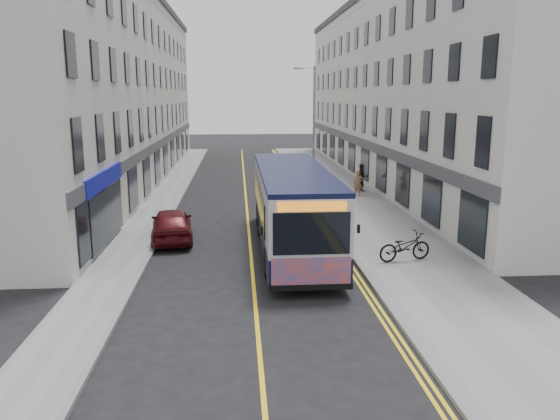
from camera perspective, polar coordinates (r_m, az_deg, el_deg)
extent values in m
plane|color=black|center=(20.70, -2.96, -5.77)|extent=(140.00, 140.00, 0.00)
cube|color=gray|center=(33.01, 7.38, 0.97)|extent=(4.50, 64.00, 0.12)
cube|color=gray|center=(32.64, -12.34, 0.66)|extent=(2.00, 64.00, 0.12)
cube|color=slate|center=(32.63, 3.51, 0.92)|extent=(0.18, 64.00, 0.13)
cube|color=slate|center=(32.51, -10.60, 0.70)|extent=(0.18, 64.00, 0.13)
cube|color=yellow|center=(32.34, -3.53, 0.71)|extent=(0.12, 64.00, 0.01)
cube|color=yellow|center=(32.58, 2.72, 0.81)|extent=(0.10, 64.00, 0.01)
cube|color=yellow|center=(32.61, 3.07, 0.81)|extent=(0.10, 64.00, 0.01)
cube|color=silver|center=(42.44, 12.21, 11.97)|extent=(6.00, 46.00, 13.00)
cube|color=beige|center=(41.60, -16.64, 11.75)|extent=(6.00, 46.00, 13.00)
cylinder|color=#919399|center=(34.12, 3.55, 8.07)|extent=(0.14, 0.14, 8.00)
cylinder|color=#919399|center=(34.01, 2.77, 14.65)|extent=(1.00, 0.08, 0.08)
cube|color=#919399|center=(33.95, 1.91, 14.57)|extent=(0.50, 0.18, 0.12)
cube|color=black|center=(22.53, 1.31, -2.05)|extent=(2.63, 11.59, 0.95)
cube|color=#B3B5BA|center=(22.23, 1.32, 1.51)|extent=(2.63, 11.59, 1.90)
cube|color=black|center=(22.07, 1.34, 4.14)|extent=(2.65, 11.59, 0.17)
cube|color=black|center=(22.80, -2.18, 1.22)|extent=(0.04, 9.06, 1.21)
cube|color=black|center=(23.05, 4.47, 1.32)|extent=(0.04, 9.06, 1.21)
cube|color=black|center=(16.61, 3.33, -2.49)|extent=(2.37, 0.04, 1.32)
cube|color=#EE4714|center=(16.97, 3.28, -6.63)|extent=(2.48, 0.04, 1.00)
cube|color=orange|center=(16.41, 3.37, 0.36)|extent=(2.11, 0.04, 0.30)
cylinder|color=black|center=(19.19, -1.21, -5.55)|extent=(0.30, 1.05, 1.05)
cylinder|color=black|center=(19.46, 5.84, -5.36)|extent=(0.30, 1.05, 1.05)
cylinder|color=black|center=(24.77, -1.97, -1.52)|extent=(0.30, 1.05, 1.05)
cylinder|color=black|center=(24.98, 3.49, -1.42)|extent=(0.30, 1.05, 1.05)
cylinder|color=black|center=(26.62, -2.15, -0.57)|extent=(0.30, 1.05, 1.05)
cylinder|color=black|center=(26.81, 2.94, -0.49)|extent=(0.30, 1.05, 1.05)
imported|color=black|center=(21.18, 12.90, -3.75)|extent=(2.22, 1.19, 1.11)
imported|color=olive|center=(34.27, 8.17, 2.79)|extent=(0.60, 0.42, 1.58)
imported|color=black|center=(35.76, 8.57, 3.35)|extent=(0.95, 0.78, 1.81)
imported|color=silver|center=(41.14, -0.21, 4.19)|extent=(2.01, 4.62, 1.48)
imported|color=#4E0D11|center=(24.38, -11.24, -1.46)|extent=(2.23, 4.50, 1.47)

